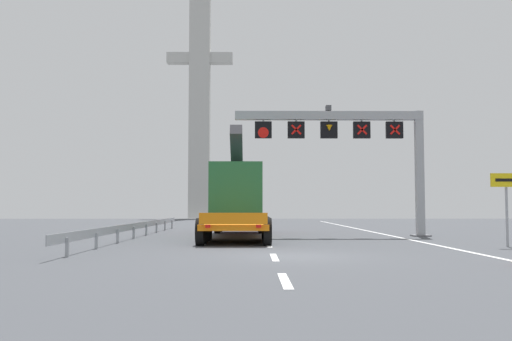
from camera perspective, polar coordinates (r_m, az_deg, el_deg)
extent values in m
plane|color=#424449|center=(18.16, 3.57, -8.54)|extent=(112.00, 112.00, 0.00)
cube|color=silver|center=(12.17, 2.91, -10.95)|extent=(0.20, 2.60, 0.01)
cube|color=silver|center=(17.62, 1.85, -8.68)|extent=(0.20, 2.60, 0.01)
cube|color=silver|center=(23.09, 1.29, -7.49)|extent=(0.20, 2.60, 0.01)
cube|color=silver|center=(28.57, 0.95, -6.75)|extent=(0.20, 2.60, 0.01)
cube|color=silver|center=(34.05, 0.72, -6.25)|extent=(0.20, 2.60, 0.01)
cube|color=silver|center=(39.53, 0.56, -5.89)|extent=(0.20, 2.60, 0.01)
cube|color=silver|center=(45.02, 0.43, -5.61)|extent=(0.20, 2.60, 0.01)
cube|color=silver|center=(50.50, 0.33, -5.40)|extent=(0.20, 2.60, 0.01)
cube|color=silver|center=(55.99, 0.25, -5.23)|extent=(0.20, 2.60, 0.01)
cube|color=silver|center=(61.48, 0.19, -5.09)|extent=(0.20, 2.60, 0.01)
cube|color=silver|center=(66.96, 0.14, -4.97)|extent=(0.20, 2.60, 0.01)
cube|color=silver|center=(72.45, 0.09, -4.87)|extent=(0.20, 2.60, 0.01)
cube|color=silver|center=(31.00, 13.55, -6.41)|extent=(0.20, 63.00, 0.01)
cube|color=#9EA0A5|center=(31.29, 16.04, -0.28)|extent=(0.40, 0.40, 6.63)
cube|color=slate|center=(31.28, 16.15, -6.27)|extent=(0.90, 0.90, 0.08)
cube|color=#9EA0A5|center=(30.62, 7.29, 5.46)|extent=(9.96, 0.44, 0.44)
cube|color=#4C4C51|center=(30.68, 7.24, 6.19)|extent=(0.28, 0.40, 0.28)
cube|color=black|center=(31.17, 13.67, 3.95)|extent=(0.89, 0.24, 0.88)
cube|color=#9EA0A5|center=(31.23, 13.66, 4.85)|extent=(0.08, 0.08, 0.16)
cube|color=red|center=(31.04, 13.73, 3.98)|extent=(0.55, 0.02, 0.55)
cube|color=red|center=(31.04, 13.73, 3.98)|extent=(0.55, 0.02, 0.55)
cube|color=black|center=(30.79, 10.52, 4.00)|extent=(0.89, 0.24, 0.88)
cube|color=#9EA0A5|center=(30.86, 10.51, 4.91)|extent=(0.08, 0.08, 0.16)
cube|color=red|center=(30.66, 10.57, 4.03)|extent=(0.55, 0.02, 0.55)
cube|color=red|center=(30.66, 10.57, 4.03)|extent=(0.55, 0.02, 0.55)
cube|color=black|center=(30.51, 7.30, 4.04)|extent=(0.89, 0.24, 0.88)
cube|color=#9EA0A5|center=(30.57, 7.29, 4.96)|extent=(0.08, 0.08, 0.16)
cone|color=orange|center=(30.39, 7.33, 4.24)|extent=(0.32, 0.32, 0.31)
cube|color=black|center=(30.32, 4.03, 4.07)|extent=(0.89, 0.24, 0.88)
cube|color=#9EA0A5|center=(30.39, 4.03, 4.99)|extent=(0.08, 0.08, 0.16)
cube|color=red|center=(30.19, 4.05, 4.10)|extent=(0.55, 0.02, 0.55)
cube|color=red|center=(30.19, 4.05, 4.10)|extent=(0.55, 0.02, 0.55)
cube|color=black|center=(30.23, 0.73, 4.08)|extent=(0.89, 0.24, 0.88)
cube|color=#9EA0A5|center=(30.30, 0.73, 5.00)|extent=(0.08, 0.08, 0.16)
cone|color=red|center=(30.08, 0.74, 3.81)|extent=(0.57, 0.02, 0.57)
cube|color=orange|center=(27.45, -1.93, -5.36)|extent=(2.80, 10.40, 0.24)
cube|color=orange|center=(22.16, -2.29, -4.81)|extent=(2.66, 0.08, 0.44)
cylinder|color=black|center=(23.04, -5.60, -6.12)|extent=(0.32, 1.10, 1.10)
cylinder|color=black|center=(22.96, 1.16, -6.15)|extent=(0.32, 1.10, 1.10)
cylinder|color=black|center=(24.08, -5.38, -6.02)|extent=(0.32, 1.10, 1.10)
cylinder|color=black|center=(24.00, 1.09, -6.04)|extent=(0.32, 1.10, 1.10)
cylinder|color=black|center=(25.13, -5.17, -5.92)|extent=(0.32, 1.10, 1.10)
cylinder|color=black|center=(25.05, 1.03, -5.94)|extent=(0.32, 1.10, 1.10)
cylinder|color=black|center=(26.18, -4.98, -5.83)|extent=(0.32, 1.10, 1.10)
cylinder|color=black|center=(26.10, 0.97, -5.85)|extent=(0.32, 1.10, 1.10)
cylinder|color=black|center=(27.22, -4.81, -5.74)|extent=(0.32, 1.10, 1.10)
cylinder|color=black|center=(27.15, 0.91, -5.76)|extent=(0.32, 1.10, 1.10)
cube|color=red|center=(34.54, -1.62, -2.74)|extent=(2.58, 3.20, 3.10)
cube|color=black|center=(34.55, -1.62, -1.58)|extent=(2.60, 3.22, 0.60)
cylinder|color=black|center=(35.48, -3.69, -5.26)|extent=(0.34, 1.10, 1.10)
cylinder|color=black|center=(35.42, 0.49, -5.27)|extent=(0.34, 1.10, 1.10)
cylinder|color=black|center=(33.48, -3.88, -5.35)|extent=(0.34, 1.10, 1.10)
cylinder|color=black|center=(33.42, 0.55, -5.36)|extent=(0.34, 1.10, 1.10)
cube|color=#236638|center=(27.84, -1.91, -2.31)|extent=(2.38, 5.72, 2.70)
cube|color=#2D2D33|center=(27.10, -1.94, 1.86)|extent=(0.56, 2.94, 2.29)
cube|color=red|center=(22.18, -4.83, -5.58)|extent=(0.20, 0.06, 0.12)
cube|color=red|center=(22.12, 0.26, -5.60)|extent=(0.20, 0.06, 0.12)
cylinder|color=#9EA0A5|center=(24.17, 23.79, -3.64)|extent=(0.10, 0.10, 2.85)
cube|color=yellow|center=(24.14, 23.77, -0.88)|extent=(1.25, 0.06, 0.53)
cube|color=black|center=(24.11, 23.81, -0.88)|extent=(0.90, 0.01, 0.12)
cube|color=#999EA3|center=(29.87, -11.60, -5.40)|extent=(0.04, 26.51, 0.32)
cube|color=#999EA3|center=(18.64, -18.37, -7.32)|extent=(0.10, 0.10, 0.60)
cube|color=#999EA3|center=(21.81, -15.68, -6.80)|extent=(0.10, 0.10, 0.60)
cube|color=#999EA3|center=(25.02, -13.68, -6.41)|extent=(0.10, 0.10, 0.60)
cube|color=#999EA3|center=(28.25, -12.13, -6.11)|extent=(0.10, 0.10, 0.60)
cube|color=#999EA3|center=(31.50, -10.91, -5.86)|extent=(0.10, 0.10, 0.60)
cube|color=#999EA3|center=(34.76, -9.92, -5.66)|extent=(0.10, 0.10, 0.60)
cube|color=#999EA3|center=(38.03, -9.10, -5.49)|extent=(0.10, 0.10, 0.60)
cube|color=#999EA3|center=(41.31, -8.41, -5.34)|extent=(0.10, 0.10, 0.60)
cube|color=#B7B7B2|center=(79.27, -5.65, 8.11)|extent=(2.80, 2.00, 35.36)
cube|color=#B7B7B2|center=(80.24, -5.63, 11.08)|extent=(9.00, 1.60, 1.40)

